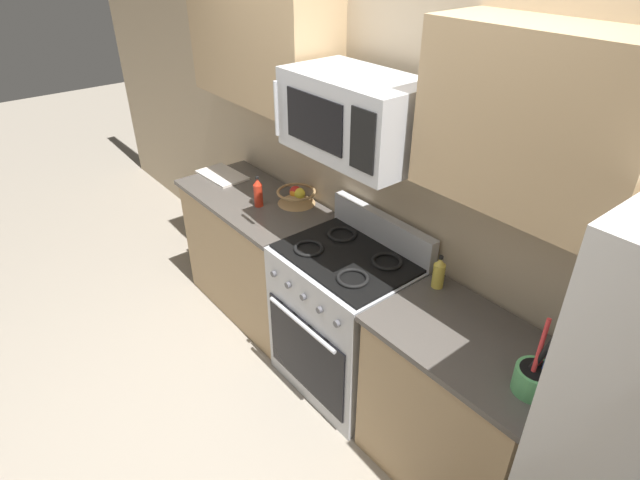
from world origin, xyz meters
TOP-DOWN VIEW (x-y plane):
  - ground_plane at (0.00, 0.00)m, footprint 16.00×16.00m
  - wall_back at (0.00, 1.00)m, footprint 8.00×0.10m
  - counter_left at (-0.96, 0.63)m, footprint 1.15×0.59m
  - range_oven at (-0.00, 0.63)m, footprint 0.76×0.63m
  - counter_right at (0.82, 0.63)m, footprint 0.87×0.59m
  - microwave at (-0.00, 0.66)m, footprint 0.72×0.44m
  - upper_cabinets_left at (-0.97, 0.78)m, footprint 1.14×0.34m
  - upper_cabinets_right at (0.83, 0.78)m, footprint 0.86×0.34m
  - utensil_crock at (1.16, 0.57)m, footprint 0.15×0.15m
  - fruit_basket at (-0.70, 0.81)m, footprint 0.26×0.26m
  - cutting_board at (-1.38, 0.65)m, footprint 0.39×0.25m
  - bottle_oil at (0.48, 0.82)m, footprint 0.06×0.06m
  - bottle_hot_sauce at (-0.82, 0.60)m, footprint 0.06×0.06m

SIDE VIEW (x-z plane):
  - ground_plane at x=0.00m, z-range 0.00..0.00m
  - counter_left at x=-0.96m, z-range 0.00..0.91m
  - counter_right at x=0.82m, z-range 0.00..0.91m
  - range_oven at x=0.00m, z-range -0.07..1.02m
  - cutting_board at x=-1.38m, z-range 0.91..0.93m
  - fruit_basket at x=-0.70m, z-range 0.91..1.02m
  - utensil_crock at x=1.16m, z-range 0.81..1.15m
  - bottle_oil at x=0.48m, z-range 0.90..1.08m
  - bottle_hot_sauce at x=-0.82m, z-range 0.90..1.11m
  - wall_back at x=0.00m, z-range 0.00..2.60m
  - microwave at x=0.00m, z-range 1.51..1.89m
  - upper_cabinets_left at x=-0.97m, z-range 1.53..2.19m
  - upper_cabinets_right at x=0.83m, z-range 1.53..2.19m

